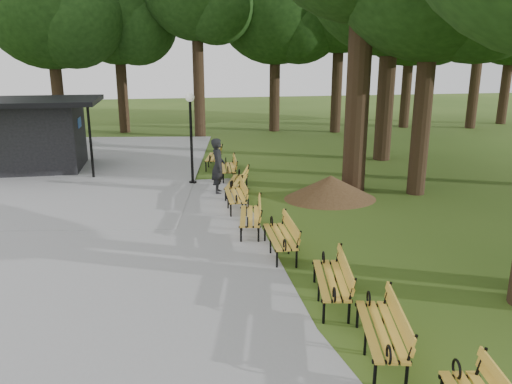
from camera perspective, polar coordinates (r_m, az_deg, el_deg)
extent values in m
plane|color=#314D16|center=(9.03, 7.71, -14.95)|extent=(100.00, 100.00, 0.00)
cube|color=gray|center=(11.33, -17.44, -8.84)|extent=(12.00, 38.00, 0.06)
imported|color=black|center=(16.82, -4.38, 2.97)|extent=(0.55, 0.75, 1.90)
cylinder|color=black|center=(18.09, -7.44, 5.62)|extent=(0.10, 0.10, 3.05)
sphere|color=white|center=(17.90, -7.62, 10.75)|extent=(0.32, 0.32, 0.32)
cone|color=#47301C|center=(16.43, 8.55, 0.55)|extent=(2.56, 2.56, 0.78)
cylinder|color=black|center=(17.29, 18.78, 11.13)|extent=(0.60, 0.60, 7.02)
cylinder|color=black|center=(17.20, 11.79, 14.07)|extent=(0.80, 0.80, 8.51)
cylinder|color=black|center=(22.97, 14.82, 13.00)|extent=(0.76, 0.76, 7.60)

